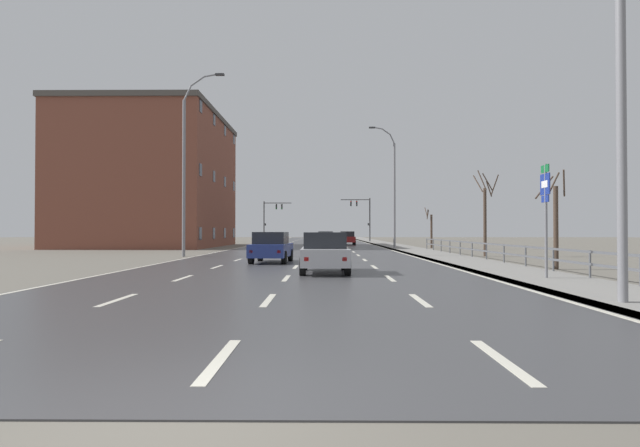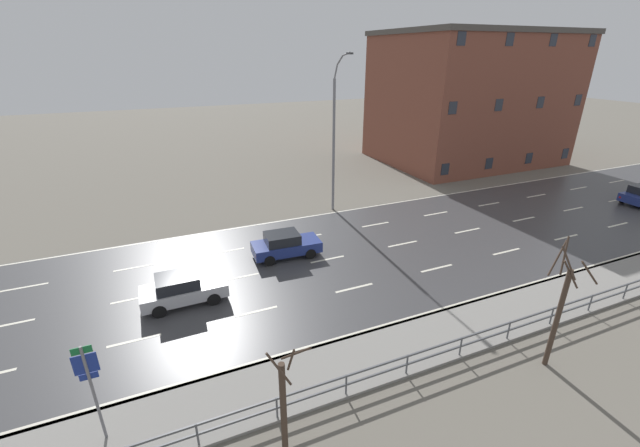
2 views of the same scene
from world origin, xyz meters
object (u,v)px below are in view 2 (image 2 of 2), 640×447
at_px(brick_building, 469,98).
at_px(car_distant, 285,245).
at_px(car_mid_centre, 182,289).
at_px(street_lamp_left_bank, 335,139).
at_px(highway_sign, 91,382).

bearing_deg(brick_building, car_distant, -60.38).
bearing_deg(car_mid_centre, brick_building, 117.74).
xyz_separation_m(street_lamp_left_bank, brick_building, (-9.23, 20.78, 1.20)).
height_order(car_mid_centre, brick_building, brick_building).
bearing_deg(brick_building, street_lamp_left_bank, -66.05).
relative_size(car_mid_centre, brick_building, 0.22).
height_order(highway_sign, car_mid_centre, highway_sign).
relative_size(street_lamp_left_bank, car_mid_centre, 2.82).
bearing_deg(highway_sign, street_lamp_left_bank, 135.63).
distance_m(car_distant, car_mid_centre, 6.84).
distance_m(street_lamp_left_bank, brick_building, 22.77).
height_order(street_lamp_left_bank, car_mid_centre, street_lamp_left_bank).
xyz_separation_m(highway_sign, car_distant, (-9.80, 9.43, -1.61)).
bearing_deg(car_distant, brick_building, 122.52).
bearing_deg(car_distant, street_lamp_left_bank, 137.76).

